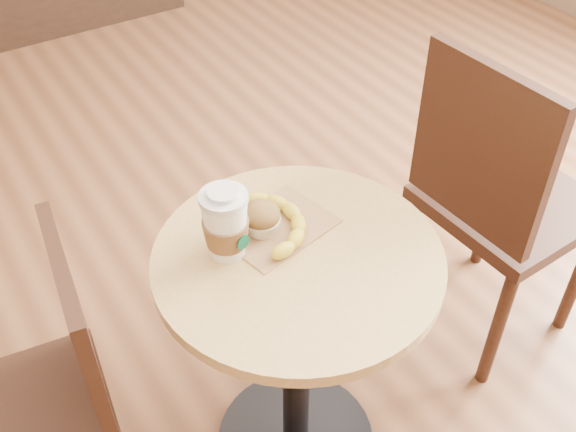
% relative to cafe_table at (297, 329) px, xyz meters
% --- Properties ---
extents(cafe_table, '(0.63, 0.63, 0.75)m').
position_rel_cafe_table_xyz_m(cafe_table, '(0.00, 0.00, 0.00)').
color(cafe_table, black).
rests_on(cafe_table, ground).
extents(chair_left, '(0.43, 0.43, 0.87)m').
position_rel_cafe_table_xyz_m(chair_left, '(-0.56, 0.14, -0.03)').
color(chair_left, '#341D12').
rests_on(chair_left, ground).
extents(chair_right, '(0.46, 0.46, 0.99)m').
position_rel_cafe_table_xyz_m(chair_right, '(0.71, 0.06, 0.04)').
color(chair_right, '#341D12').
rests_on(chair_right, ground).
extents(kraft_bag, '(0.27, 0.23, 0.00)m').
position_rel_cafe_table_xyz_m(kraft_bag, '(0.01, 0.10, 0.25)').
color(kraft_bag, '#A77C51').
rests_on(kraft_bag, cafe_table).
extents(coffee_cup, '(0.10, 0.10, 0.17)m').
position_rel_cafe_table_xyz_m(coffee_cup, '(-0.12, 0.09, 0.32)').
color(coffee_cup, white).
rests_on(coffee_cup, cafe_table).
extents(muffin, '(0.09, 0.09, 0.08)m').
position_rel_cafe_table_xyz_m(muffin, '(-0.03, 0.10, 0.29)').
color(muffin, silver).
rests_on(muffin, kraft_bag).
extents(banana, '(0.21, 0.27, 0.03)m').
position_rel_cafe_table_xyz_m(banana, '(0.01, 0.10, 0.27)').
color(banana, yellow).
rests_on(banana, kraft_bag).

